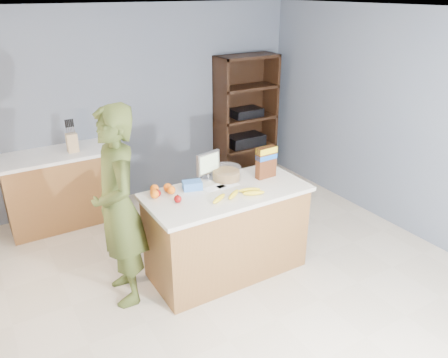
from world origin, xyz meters
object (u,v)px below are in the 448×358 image
counter_peninsula (227,235)px  tv (208,164)px  person (118,208)px  shelving_unit (244,119)px  cereal_box (266,160)px

counter_peninsula → tv: bearing=92.5°
person → counter_peninsula: bearing=86.1°
shelving_unit → cereal_box: bearing=-117.9°
counter_peninsula → shelving_unit: size_ratio=0.87×
tv → cereal_box: (0.52, -0.26, 0.03)m
shelving_unit → tv: bearing=-132.3°
counter_peninsula → shelving_unit: 2.61m
counter_peninsula → person: size_ratio=0.85×
counter_peninsula → cereal_box: size_ratio=4.86×
cereal_box → shelving_unit: bearing=62.1°
person → shelving_unit: bearing=131.5°
tv → cereal_box: cereal_box is taller
shelving_unit → person: bearing=-143.5°
person → cereal_box: size_ratio=5.69×
tv → counter_peninsula: bearing=-87.5°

